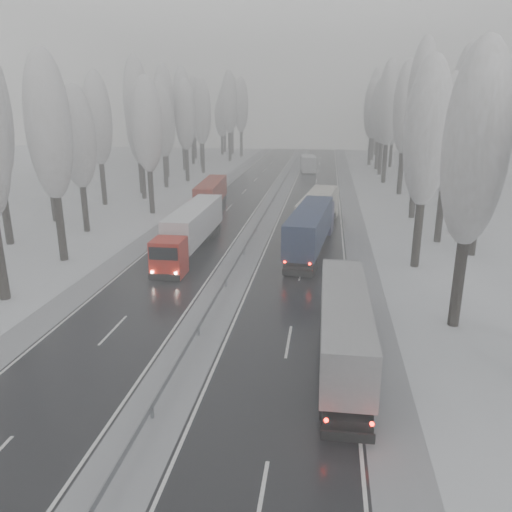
% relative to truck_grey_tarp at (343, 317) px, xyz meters
% --- Properties ---
extents(ground, '(260.00, 260.00, 0.00)m').
position_rel_truck_grey_tarp_xyz_m(ground, '(-8.20, -10.92, -2.20)').
color(ground, silver).
rests_on(ground, ground).
extents(carriageway_right, '(7.50, 200.00, 0.03)m').
position_rel_truck_grey_tarp_xyz_m(carriageway_right, '(-2.95, 19.08, -2.18)').
color(carriageway_right, black).
rests_on(carriageway_right, ground).
extents(carriageway_left, '(7.50, 200.00, 0.03)m').
position_rel_truck_grey_tarp_xyz_m(carriageway_left, '(-13.45, 19.08, -2.18)').
color(carriageway_left, black).
rests_on(carriageway_left, ground).
extents(median_slush, '(3.00, 200.00, 0.04)m').
position_rel_truck_grey_tarp_xyz_m(median_slush, '(-8.20, 19.08, -2.18)').
color(median_slush, gray).
rests_on(median_slush, ground).
extents(shoulder_right, '(2.40, 200.00, 0.04)m').
position_rel_truck_grey_tarp_xyz_m(shoulder_right, '(2.00, 19.08, -2.18)').
color(shoulder_right, gray).
rests_on(shoulder_right, ground).
extents(shoulder_left, '(2.40, 200.00, 0.04)m').
position_rel_truck_grey_tarp_xyz_m(shoulder_left, '(-18.40, 19.08, -2.18)').
color(shoulder_left, gray).
rests_on(shoulder_left, ground).
extents(median_guardrail, '(0.12, 200.00, 0.76)m').
position_rel_truck_grey_tarp_xyz_m(median_guardrail, '(-8.20, 19.07, -1.60)').
color(median_guardrail, slate).
rests_on(median_guardrail, ground).
extents(tree_16, '(3.60, 3.60, 16.53)m').
position_rel_truck_grey_tarp_xyz_m(tree_16, '(6.84, 4.75, 8.47)').
color(tree_16, black).
rests_on(tree_16, ground).
extents(tree_18, '(3.60, 3.60, 16.58)m').
position_rel_truck_grey_tarp_xyz_m(tree_18, '(6.31, 16.12, 8.50)').
color(tree_18, black).
rests_on(tree_18, ground).
extents(tree_19, '(3.60, 3.60, 14.57)m').
position_rel_truck_grey_tarp_xyz_m(tree_19, '(11.82, 20.12, 7.22)').
color(tree_19, black).
rests_on(tree_19, ground).
extents(tree_20, '(3.60, 3.60, 15.71)m').
position_rel_truck_grey_tarp_xyz_m(tree_20, '(9.70, 24.25, 7.95)').
color(tree_20, black).
rests_on(tree_20, ground).
extents(tree_21, '(3.60, 3.60, 18.62)m').
position_rel_truck_grey_tarp_xyz_m(tree_21, '(11.92, 28.25, 9.80)').
color(tree_21, black).
rests_on(tree_21, ground).
extents(tree_22, '(3.60, 3.60, 15.86)m').
position_rel_truck_grey_tarp_xyz_m(tree_22, '(8.82, 34.68, 8.04)').
color(tree_22, black).
rests_on(tree_22, ground).
extents(tree_23, '(3.60, 3.60, 13.55)m').
position_rel_truck_grey_tarp_xyz_m(tree_23, '(15.11, 38.68, 6.57)').
color(tree_23, black).
rests_on(tree_23, ground).
extents(tree_24, '(3.60, 3.60, 20.49)m').
position_rel_truck_grey_tarp_xyz_m(tree_24, '(9.70, 40.10, 10.99)').
color(tree_24, black).
rests_on(tree_24, ground).
extents(tree_25, '(3.60, 3.60, 19.44)m').
position_rel_truck_grey_tarp_xyz_m(tree_25, '(16.61, 44.10, 10.32)').
color(tree_25, black).
rests_on(tree_25, ground).
extents(tree_26, '(3.60, 3.60, 18.78)m').
position_rel_truck_grey_tarp_xyz_m(tree_26, '(9.36, 50.35, 9.90)').
color(tree_26, black).
rests_on(tree_26, ground).
extents(tree_27, '(3.60, 3.60, 17.62)m').
position_rel_truck_grey_tarp_xyz_m(tree_27, '(16.51, 54.35, 9.16)').
color(tree_27, black).
rests_on(tree_27, ground).
extents(tree_28, '(3.60, 3.60, 19.62)m').
position_rel_truck_grey_tarp_xyz_m(tree_28, '(8.14, 61.04, 10.44)').
color(tree_28, black).
rests_on(tree_28, ground).
extents(tree_29, '(3.60, 3.60, 18.11)m').
position_rel_truck_grey_tarp_xyz_m(tree_29, '(15.51, 65.04, 9.47)').
color(tree_29, black).
rests_on(tree_29, ground).
extents(tree_30, '(3.60, 3.60, 17.86)m').
position_rel_truck_grey_tarp_xyz_m(tree_30, '(8.36, 70.78, 9.32)').
color(tree_30, black).
rests_on(tree_30, ground).
extents(tree_31, '(3.60, 3.60, 18.58)m').
position_rel_truck_grey_tarp_xyz_m(tree_31, '(14.28, 74.78, 9.77)').
color(tree_31, black).
rests_on(tree_31, ground).
extents(tree_32, '(3.60, 3.60, 17.33)m').
position_rel_truck_grey_tarp_xyz_m(tree_32, '(8.43, 78.29, 8.98)').
color(tree_32, black).
rests_on(tree_32, ground).
extents(tree_33, '(3.60, 3.60, 14.33)m').
position_rel_truck_grey_tarp_xyz_m(tree_33, '(11.57, 82.29, 7.06)').
color(tree_33, black).
rests_on(tree_33, ground).
extents(tree_34, '(3.60, 3.60, 17.63)m').
position_rel_truck_grey_tarp_xyz_m(tree_34, '(7.53, 85.40, 9.17)').
color(tree_34, black).
rests_on(tree_34, ground).
extents(tree_35, '(3.60, 3.60, 18.25)m').
position_rel_truck_grey_tarp_xyz_m(tree_35, '(16.74, 89.40, 9.57)').
color(tree_35, black).
rests_on(tree_35, ground).
extents(tree_36, '(3.60, 3.60, 20.23)m').
position_rel_truck_grey_tarp_xyz_m(tree_36, '(8.84, 95.24, 10.82)').
color(tree_36, black).
rests_on(tree_36, ground).
extents(tree_37, '(3.60, 3.60, 16.37)m').
position_rel_truck_grey_tarp_xyz_m(tree_37, '(15.82, 99.24, 8.37)').
color(tree_37, black).
rests_on(tree_37, ground).
extents(tree_38, '(3.60, 3.60, 17.97)m').
position_rel_truck_grey_tarp_xyz_m(tree_38, '(10.53, 105.81, 9.39)').
color(tree_38, black).
rests_on(tree_38, ground).
extents(tree_39, '(3.60, 3.60, 16.19)m').
position_rel_truck_grey_tarp_xyz_m(tree_39, '(13.35, 109.81, 8.25)').
color(tree_39, black).
rests_on(tree_39, ground).
extents(tree_58, '(3.60, 3.60, 17.21)m').
position_rel_truck_grey_tarp_xyz_m(tree_58, '(-23.33, 13.65, 8.91)').
color(tree_58, black).
rests_on(tree_58, ground).
extents(tree_60, '(3.60, 3.60, 14.84)m').
position_rel_truck_grey_tarp_xyz_m(tree_60, '(-25.95, 23.28, 7.39)').
color(tree_60, black).
rests_on(tree_60, ground).
extents(tree_61, '(3.60, 3.60, 13.95)m').
position_rel_truck_grey_tarp_xyz_m(tree_61, '(-31.72, 27.28, 6.82)').
color(tree_61, black).
rests_on(tree_61, ground).
extents(tree_62, '(3.60, 3.60, 16.04)m').
position_rel_truck_grey_tarp_xyz_m(tree_62, '(-22.14, 32.81, 8.16)').
color(tree_62, black).
rests_on(tree_62, ground).
extents(tree_63, '(3.60, 3.60, 16.88)m').
position_rel_truck_grey_tarp_xyz_m(tree_63, '(-30.05, 36.81, 8.70)').
color(tree_63, black).
rests_on(tree_63, ground).
extents(tree_64, '(3.60, 3.60, 15.42)m').
position_rel_truck_grey_tarp_xyz_m(tree_64, '(-26.46, 41.80, 7.76)').
color(tree_64, black).
rests_on(tree_64, ground).
extents(tree_65, '(3.60, 3.60, 19.48)m').
position_rel_truck_grey_tarp_xyz_m(tree_65, '(-28.25, 45.80, 10.35)').
color(tree_65, black).
rests_on(tree_65, ground).
extents(tree_66, '(3.60, 3.60, 15.23)m').
position_rel_truck_grey_tarp_xyz_m(tree_66, '(-26.36, 51.43, 7.64)').
color(tree_66, black).
rests_on(tree_66, ground).
extents(tree_67, '(3.60, 3.60, 17.09)m').
position_rel_truck_grey_tarp_xyz_m(tree_67, '(-27.75, 55.43, 8.83)').
color(tree_67, black).
rests_on(tree_67, ground).
extents(tree_68, '(3.60, 3.60, 16.65)m').
position_rel_truck_grey_tarp_xyz_m(tree_68, '(-24.78, 58.19, 8.55)').
color(tree_68, black).
rests_on(tree_68, ground).
extents(tree_69, '(3.60, 3.60, 19.35)m').
position_rel_truck_grey_tarp_xyz_m(tree_69, '(-29.62, 62.19, 10.26)').
color(tree_69, black).
rests_on(tree_69, ground).
extents(tree_70, '(3.60, 3.60, 17.09)m').
position_rel_truck_grey_tarp_xyz_m(tree_70, '(-24.53, 68.27, 8.83)').
color(tree_70, black).
rests_on(tree_70, ground).
extents(tree_71, '(3.60, 3.60, 19.61)m').
position_rel_truck_grey_tarp_xyz_m(tree_71, '(-29.29, 72.27, 10.43)').
color(tree_71, black).
rests_on(tree_71, ground).
extents(tree_72, '(3.60, 3.60, 15.11)m').
position_rel_truck_grey_tarp_xyz_m(tree_72, '(-27.13, 77.62, 7.56)').
color(tree_72, black).
rests_on(tree_72, ground).
extents(tree_73, '(3.60, 3.60, 17.22)m').
position_rel_truck_grey_tarp_xyz_m(tree_73, '(-30.02, 81.62, 8.91)').
color(tree_73, black).
rests_on(tree_73, ground).
extents(tree_74, '(3.60, 3.60, 19.68)m').
position_rel_truck_grey_tarp_xyz_m(tree_74, '(-23.27, 88.41, 10.48)').
color(tree_74, black).
rests_on(tree_74, ground).
extents(tree_75, '(3.60, 3.60, 18.60)m').
position_rel_truck_grey_tarp_xyz_m(tree_75, '(-32.40, 92.41, 9.79)').
color(tree_75, black).
rests_on(tree_75, ground).
extents(tree_76, '(3.60, 3.60, 18.55)m').
position_rel_truck_grey_tarp_xyz_m(tree_76, '(-22.25, 97.80, 9.75)').
color(tree_76, black).
rests_on(tree_76, ground).
extents(tree_77, '(3.60, 3.60, 14.32)m').
position_rel_truck_grey_tarp_xyz_m(tree_77, '(-27.86, 101.80, 7.06)').
color(tree_77, black).
rests_on(tree_77, ground).
extents(tree_78, '(3.60, 3.60, 19.55)m').
position_rel_truck_grey_tarp_xyz_m(tree_78, '(-25.76, 104.39, 10.39)').
color(tree_78, black).
rests_on(tree_78, ground).
extents(tree_79, '(3.60, 3.60, 17.07)m').
position_rel_truck_grey_tarp_xyz_m(tree_79, '(-28.53, 108.39, 8.81)').
color(tree_79, black).
rests_on(tree_79, ground).
extents(truck_grey_tarp, '(2.44, 14.72, 3.77)m').
position_rel_truck_grey_tarp_xyz_m(truck_grey_tarp, '(0.00, 0.00, 0.00)').
color(truck_grey_tarp, '#4F4E54').
rests_on(truck_grey_tarp, ground).
extents(truck_blue_box, '(4.15, 16.29, 4.14)m').
position_rel_truck_grey_tarp_xyz_m(truck_blue_box, '(-2.36, 19.08, 0.22)').
color(truck_blue_box, '#201E4B').
rests_on(truck_blue_box, ground).
extents(truck_cream_box, '(4.32, 15.86, 4.03)m').
position_rel_truck_grey_tarp_xyz_m(truck_cream_box, '(-1.85, 26.75, 0.16)').
color(truck_cream_box, '#B4B09F').
rests_on(truck_cream_box, ground).
extents(box_truck_distant, '(3.46, 8.53, 3.10)m').
position_rel_truck_grey_tarp_xyz_m(box_truck_distant, '(-4.96, 72.76, -0.62)').
color(box_truck_distant, '#ADB0B4').
rests_on(box_truck_distant, ground).
extents(truck_red_white, '(2.47, 15.46, 3.96)m').
position_rel_truck_grey_tarp_xyz_m(truck_red_white, '(-12.96, 17.38, 0.11)').
color(truck_red_white, '#BB150A').
rests_on(truck_red_white, ground).
extents(truck_red_red, '(3.19, 14.53, 3.70)m').
position_rel_truck_grey_tarp_xyz_m(truck_red_red, '(-15.14, 33.74, -0.04)').
color(truck_red_red, '#BC0A29').
rests_on(truck_red_red, ground).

